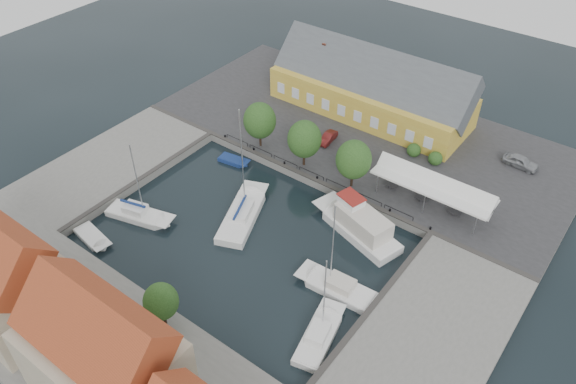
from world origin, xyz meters
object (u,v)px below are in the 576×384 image
object	(u,v)px
car_red	(328,138)
launch_nw	(234,161)
car_silver	(521,162)
warehouse	(369,88)
trawler	(359,226)
east_boat_b	(337,288)
west_boat_d	(139,216)
center_sailboat	(242,216)
launch_sw	(93,238)
east_boat_c	(319,337)
tent_canopy	(433,186)

from	to	relation	value
car_red	launch_nw	xyz separation A→B (m)	(-7.97, -9.96, -1.50)
car_silver	car_red	bearing A→B (deg)	116.11
car_red	car_silver	bearing A→B (deg)	17.68
warehouse	trawler	size ratio (longest dim) A/B	2.38
trawler	east_boat_b	distance (m)	8.82
east_boat_b	west_boat_d	bearing A→B (deg)	-169.34
car_red	trawler	distance (m)	16.64
center_sailboat	launch_nw	xyz separation A→B (m)	(-7.95, 7.54, -0.27)
launch_sw	launch_nw	world-z (taller)	launch_sw
car_red	trawler	bearing A→B (deg)	-50.51
launch_sw	west_boat_d	bearing A→B (deg)	75.73
warehouse	launch_sw	xyz separation A→B (m)	(-10.82, -40.30, -4.34)
center_sailboat	trawler	xyz separation A→B (m)	(11.89, 5.85, 0.65)
east_boat_c	west_boat_d	bearing A→B (deg)	177.08
tent_canopy	car_silver	world-z (taller)	tent_canopy
center_sailboat	launch_nw	bearing A→B (deg)	136.50
west_boat_d	launch_sw	bearing A→B (deg)	-104.27
tent_canopy	center_sailboat	bearing A→B (deg)	-139.81
launch_sw	launch_nw	distance (m)	20.30
east_boat_b	launch_sw	bearing A→B (deg)	-158.57
trawler	launch_sw	xyz separation A→B (m)	(-22.84, -18.38, -0.93)
tent_canopy	east_boat_b	xyz separation A→B (m)	(-1.92, -16.43, -3.42)
warehouse	launch_nw	xyz separation A→B (m)	(-7.82, -20.22, -4.34)
tent_canopy	center_sailboat	world-z (taller)	center_sailboat
west_boat_d	launch_nw	xyz separation A→B (m)	(1.61, 14.60, -0.18)
car_red	trawler	size ratio (longest dim) A/B	0.30
west_boat_d	trawler	bearing A→B (deg)	31.05
west_boat_d	launch_nw	size ratio (longest dim) A/B	2.54
center_sailboat	west_boat_d	xyz separation A→B (m)	(-9.56, -7.06, -0.09)
car_red	west_boat_d	world-z (taller)	west_boat_d
car_silver	west_boat_d	distance (m)	46.88
car_red	trawler	xyz separation A→B (m)	(11.87, -11.65, -0.57)
car_red	center_sailboat	distance (m)	17.55
warehouse	car_silver	bearing A→B (deg)	-1.20
east_boat_b	launch_sw	world-z (taller)	east_boat_b
tent_canopy	trawler	world-z (taller)	trawler
tent_canopy	east_boat_c	bearing A→B (deg)	-90.26
east_boat_b	launch_nw	distance (m)	24.64
warehouse	launch_sw	bearing A→B (deg)	-105.03
warehouse	launch_nw	size ratio (longest dim) A/B	6.60
trawler	east_boat_c	world-z (taller)	east_boat_c
center_sailboat	west_boat_d	size ratio (longest dim) A/B	1.31
tent_canopy	car_red	xyz separation A→B (m)	(-16.45, 3.60, -2.10)
east_boat_b	launch_nw	world-z (taller)	east_boat_b
car_silver	east_boat_c	xyz separation A→B (m)	(-5.94, -35.68, -1.49)
warehouse	car_silver	world-z (taller)	warehouse
west_boat_d	east_boat_b	bearing A→B (deg)	10.66
launch_sw	car_silver	bearing A→B (deg)	50.14
center_sailboat	launch_nw	size ratio (longest dim) A/B	3.33
car_red	west_boat_d	bearing A→B (deg)	-117.34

